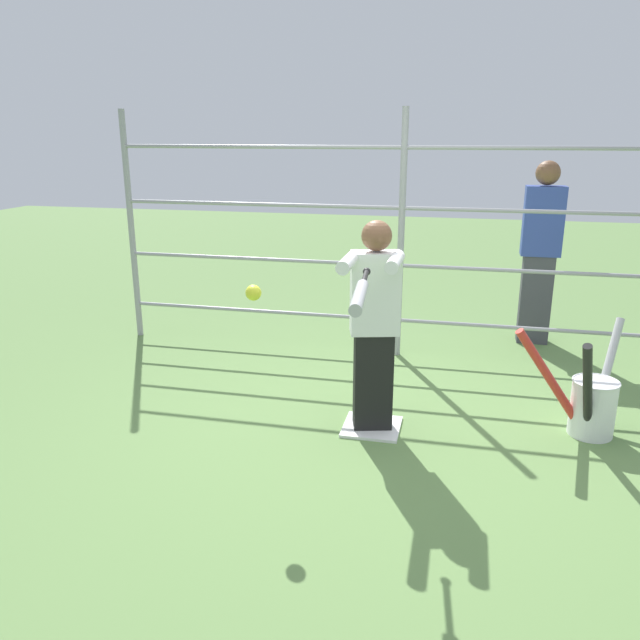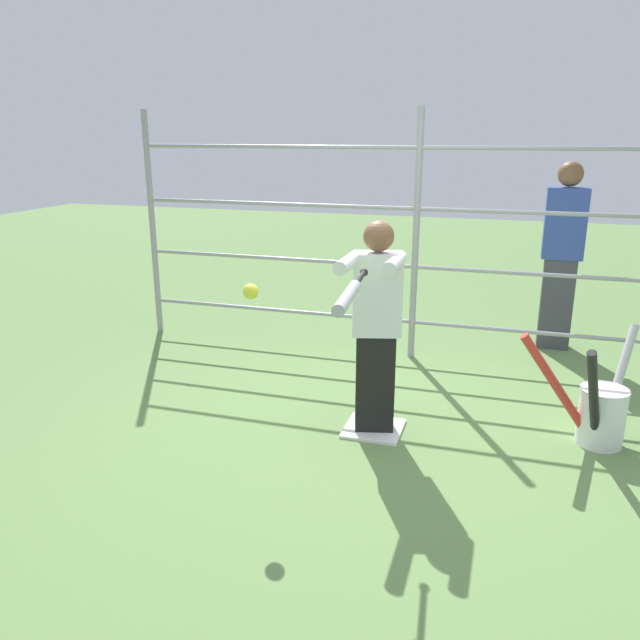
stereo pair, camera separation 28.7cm
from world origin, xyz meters
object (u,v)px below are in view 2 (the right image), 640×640
Objects in this scene: softball_in_flight at (251,292)px; bystander_behind_fence at (562,254)px; batter at (376,323)px; bat_bucket at (599,411)px; baseball_bat_swinging at (350,294)px.

bystander_behind_fence is at bearing -123.67° from softball_in_flight.
batter is 1.61m from bat_bucket.
softball_in_flight is at bearing 56.33° from bystander_behind_fence.
softball_in_flight is 0.11× the size of bat_bucket.
bystander_behind_fence is at bearing -84.48° from bat_bucket.
softball_in_flight is at bearing 21.90° from bat_bucket.
softball_in_flight is 2.45m from bat_bucket.
bystander_behind_fence reaches higher than bat_bucket.
bystander_behind_fence reaches higher than softball_in_flight.
baseball_bat_swinging is 1.00× the size of bat_bucket.
baseball_bat_swinging is at bearing 155.19° from softball_in_flight.
batter is 1.66× the size of baseball_bat_swinging.
batter is 1.01m from baseball_bat_swinging.
baseball_bat_swinging is at bearing 93.19° from batter.
baseball_bat_swinging is 0.78m from softball_in_flight.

